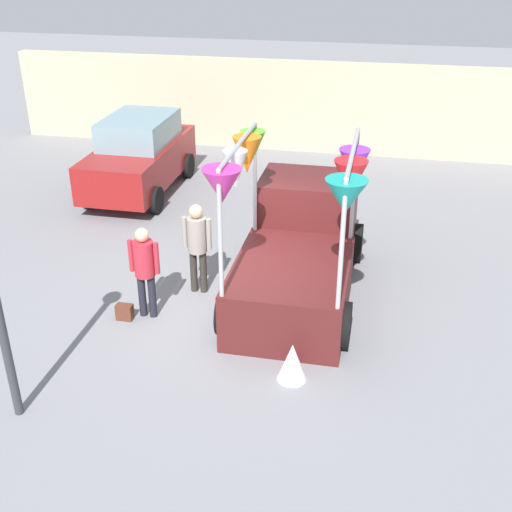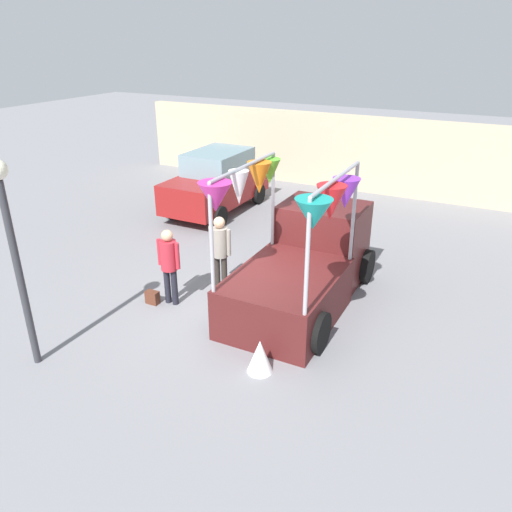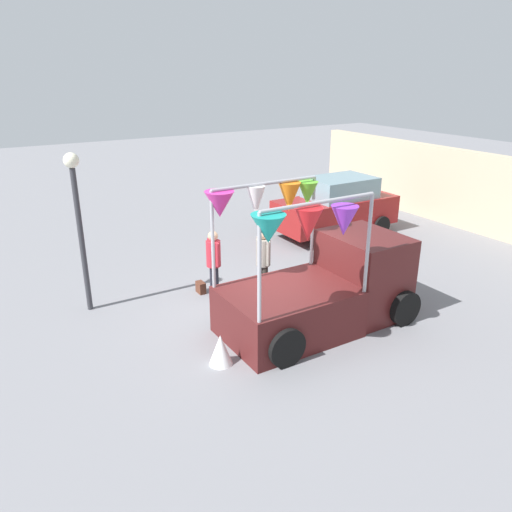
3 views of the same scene
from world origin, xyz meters
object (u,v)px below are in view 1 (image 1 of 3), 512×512
at_px(parked_car, 139,155).
at_px(folded_kite_bundle_white, 292,362).
at_px(vendor_truck, 300,243).
at_px(person_customer, 144,264).
at_px(person_vendor, 197,240).
at_px(handbag, 125,312).

xyz_separation_m(parked_car, folded_kite_bundle_white, (4.90, -6.79, -0.64)).
distance_m(vendor_truck, person_customer, 2.79).
bearing_deg(parked_car, person_customer, -68.19).
xyz_separation_m(person_vendor, handbag, (-0.97, -1.19, -0.89)).
relative_size(vendor_truck, parked_car, 1.04).
distance_m(vendor_truck, person_vendor, 1.83).
xyz_separation_m(parked_car, handbag, (1.88, -5.76, -0.80)).
bearing_deg(person_vendor, parked_car, 121.83).
bearing_deg(vendor_truck, person_customer, -148.52).
relative_size(parked_car, folded_kite_bundle_white, 6.67).
xyz_separation_m(person_customer, person_vendor, (0.62, 0.99, 0.04)).
bearing_deg(person_vendor, vendor_truck, 14.95).
bearing_deg(person_customer, folded_kite_bundle_white, -24.56).
xyz_separation_m(parked_car, person_customer, (2.23, -5.56, 0.04)).
relative_size(person_customer, handbag, 5.86).
height_order(vendor_truck, person_vendor, vendor_truck).
distance_m(parked_car, person_customer, 5.99).
height_order(parked_car, folded_kite_bundle_white, parked_car).
bearing_deg(person_customer, vendor_truck, 31.48).
xyz_separation_m(person_customer, handbag, (-0.35, -0.20, -0.85)).
relative_size(parked_car, person_customer, 2.44).
height_order(vendor_truck, parked_car, vendor_truck).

